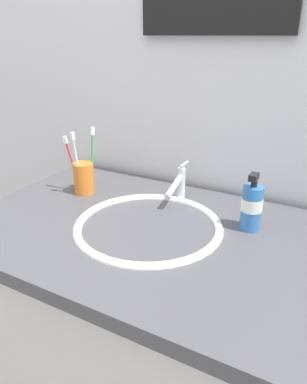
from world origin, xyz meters
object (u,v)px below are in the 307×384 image
(faucet, at_px, (179,184))
(toothbrush_green, at_px, (92,156))
(toothbrush_red, at_px, (72,160))
(toothbrush_cup, at_px, (84,178))
(soap_dispenser, at_px, (251,206))
(toothbrush_white, at_px, (76,160))

(faucet, distance_m, toothbrush_green, 0.29)
(faucet, bearing_deg, toothbrush_red, -163.67)
(toothbrush_red, bearing_deg, toothbrush_cup, 9.84)
(toothbrush_green, height_order, soap_dispenser, toothbrush_green)
(toothbrush_cup, bearing_deg, faucet, 17.15)
(toothbrush_green, bearing_deg, toothbrush_white, -117.58)
(faucet, height_order, toothbrush_white, toothbrush_white)
(toothbrush_white, relative_size, toothbrush_red, 1.12)
(toothbrush_cup, distance_m, soap_dispenser, 0.54)
(faucet, bearing_deg, soap_dispenser, -16.92)
(faucet, relative_size, toothbrush_white, 0.70)
(toothbrush_red, bearing_deg, toothbrush_green, 26.46)
(toothbrush_red, xyz_separation_m, soap_dispenser, (0.58, 0.02, -0.04))
(toothbrush_green, distance_m, toothbrush_red, 0.07)
(soap_dispenser, bearing_deg, toothbrush_red, -177.57)
(faucet, distance_m, toothbrush_white, 0.33)
(toothbrush_cup, height_order, toothbrush_green, toothbrush_green)
(faucet, relative_size, toothbrush_cup, 1.40)
(toothbrush_red, relative_size, soap_dispenser, 1.13)
(faucet, bearing_deg, toothbrush_green, -166.05)
(toothbrush_white, distance_m, soap_dispenser, 0.55)
(soap_dispenser, bearing_deg, toothbrush_green, 179.41)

